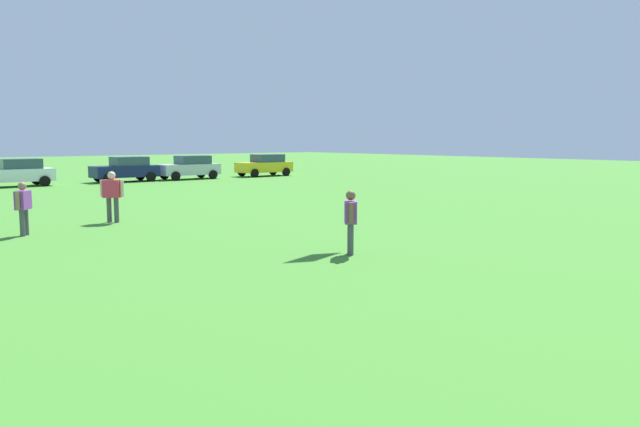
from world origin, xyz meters
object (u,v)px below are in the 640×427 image
object	(u,v)px
parked_car_white_2	(16,172)
parked_car_navy_3	(126,169)
parked_car_yellow_5	(265,165)
adult_bystander	(351,217)
bystander_near_trees	(112,192)
bystander_midfield	(23,204)
parked_car_silver_4	(190,167)

from	to	relation	value
parked_car_white_2	parked_car_navy_3	distance (m)	6.84
parked_car_navy_3	parked_car_yellow_5	bearing A→B (deg)	177.14
adult_bystander	bystander_near_trees	bearing A→B (deg)	-126.84
bystander_midfield	parked_car_white_2	distance (m)	21.59
bystander_near_trees	parked_car_white_2	world-z (taller)	bystander_near_trees
bystander_near_trees	parked_car_navy_3	world-z (taller)	bystander_near_trees
adult_bystander	parked_car_white_2	xyz separation A→B (m)	(-0.87, 29.52, -0.10)
adult_bystander	parked_car_navy_3	size ratio (longest dim) A/B	0.38
bystander_near_trees	parked_car_white_2	bearing A→B (deg)	-50.82
bystander_near_trees	parked_car_silver_4	xyz separation A→B (m)	(13.01, 19.53, -0.20)
adult_bystander	parked_car_navy_3	bearing A→B (deg)	-152.19
bystander_near_trees	bystander_midfield	xyz separation A→B (m)	(-3.19, -1.27, -0.09)
bystander_midfield	parked_car_yellow_5	world-z (taller)	parked_car_yellow_5
parked_car_white_2	parked_car_silver_4	distance (m)	11.47
parked_car_white_2	parked_car_navy_3	bearing A→B (deg)	179.62
bystander_midfield	parked_car_silver_4	bearing A→B (deg)	1.31
parked_car_navy_3	parked_car_white_2	bearing A→B (deg)	-0.38
parked_car_white_2	parked_car_silver_4	xyz separation A→B (m)	(11.47, -0.27, 0.00)
parked_car_navy_3	bystander_midfield	bearing A→B (deg)	61.19
adult_bystander	bystander_midfield	bearing A→B (deg)	-107.24
parked_car_white_2	parked_car_yellow_5	bearing A→B (deg)	178.10
parked_car_yellow_5	parked_car_silver_4	bearing A→B (deg)	-2.92
bystander_midfield	parked_car_navy_3	distance (m)	24.00
bystander_near_trees	adult_bystander	bearing A→B (deg)	147.54
adult_bystander	parked_car_navy_3	world-z (taller)	parked_car_navy_3
adult_bystander	parked_car_yellow_5	size ratio (longest dim) A/B	0.38
adult_bystander	parked_car_navy_3	xyz separation A→B (m)	(5.97, 29.48, -0.10)
parked_car_white_2	parked_car_navy_3	world-z (taller)	same
bystander_near_trees	parked_car_yellow_5	bearing A→B (deg)	-91.48
bystander_midfield	parked_car_silver_4	distance (m)	26.36
parked_car_navy_3	parked_car_silver_4	size ratio (longest dim) A/B	1.00
parked_car_silver_4	parked_car_yellow_5	xyz separation A→B (m)	(6.28, -0.32, 0.00)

